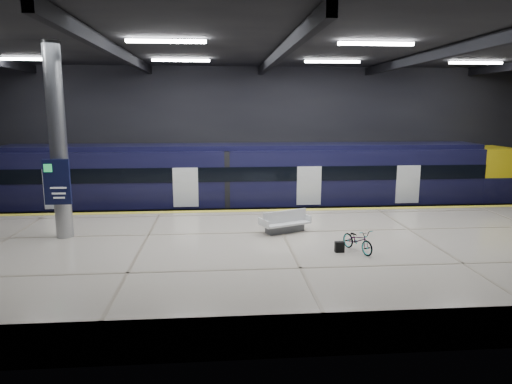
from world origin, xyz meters
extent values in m
plane|color=black|center=(0.00, 0.00, 0.00)|extent=(30.00, 30.00, 0.00)
cube|color=black|center=(0.00, 8.00, 4.00)|extent=(30.00, 0.10, 8.00)
cube|color=black|center=(0.00, -8.00, 4.00)|extent=(30.00, 0.10, 8.00)
cube|color=black|center=(0.00, 0.00, 8.00)|extent=(30.00, 16.00, 0.10)
cube|color=black|center=(-6.00, 0.00, 7.75)|extent=(0.25, 16.00, 0.40)
cube|color=black|center=(0.00, 0.00, 7.75)|extent=(0.25, 16.00, 0.40)
cube|color=black|center=(6.00, 0.00, 7.75)|extent=(0.25, 16.00, 0.40)
cube|color=white|center=(-4.00, -2.00, 7.88)|extent=(2.60, 0.18, 0.10)
cube|color=white|center=(3.00, -2.00, 7.88)|extent=(2.60, 0.18, 0.10)
cube|color=white|center=(-11.00, 4.00, 7.88)|extent=(2.60, 0.18, 0.10)
cube|color=white|center=(-4.00, 4.00, 7.88)|extent=(2.60, 0.18, 0.10)
cube|color=white|center=(3.00, 4.00, 7.88)|extent=(2.60, 0.18, 0.10)
cube|color=white|center=(10.00, 4.00, 7.88)|extent=(2.60, 0.18, 0.10)
cube|color=beige|center=(0.00, -2.50, 0.55)|extent=(30.00, 11.00, 1.10)
cube|color=yellow|center=(0.00, 2.75, 1.11)|extent=(30.00, 0.40, 0.01)
cube|color=gray|center=(0.00, 4.78, 0.08)|extent=(30.00, 0.08, 0.16)
cube|color=gray|center=(0.00, 6.22, 0.08)|extent=(30.00, 0.08, 0.16)
cube|color=black|center=(-0.96, 5.50, 0.55)|extent=(24.00, 2.58, 0.80)
cube|color=black|center=(-0.96, 5.50, 2.33)|extent=(24.00, 2.80, 2.75)
cube|color=black|center=(-0.96, 5.50, 3.82)|extent=(24.00, 2.30, 0.24)
cube|color=black|center=(-0.96, 4.09, 2.60)|extent=(24.00, 0.04, 0.70)
cube|color=white|center=(2.04, 4.08, 2.00)|extent=(1.20, 0.05, 1.90)
cube|color=yellow|center=(12.04, 5.50, 2.33)|extent=(2.00, 2.80, 2.75)
cube|color=black|center=(12.34, 5.50, 2.50)|extent=(1.60, 2.38, 0.80)
cube|color=#595B60|center=(0.11, -1.03, 1.24)|extent=(1.54, 1.00, 0.28)
cube|color=white|center=(0.11, -1.03, 1.45)|extent=(2.00, 1.44, 0.07)
cube|color=white|center=(0.11, -1.03, 1.71)|extent=(1.72, 0.78, 0.46)
cube|color=white|center=(-0.74, -1.39, 1.56)|extent=(0.36, 0.74, 0.28)
cube|color=white|center=(0.96, -0.67, 1.56)|extent=(0.36, 0.74, 0.28)
imported|color=#99999E|center=(2.14, -3.61, 1.49)|extent=(1.03, 1.57, 0.78)
cube|color=black|center=(1.54, -3.61, 1.28)|extent=(0.30, 0.19, 0.35)
cylinder|color=#9EA0A5|center=(-8.00, -1.00, 4.55)|extent=(0.60, 0.60, 6.90)
cube|color=#0E1234|center=(-8.00, -1.42, 3.20)|extent=(0.90, 0.12, 1.60)
camera|label=1|loc=(-2.35, -17.65, 5.73)|focal=32.00mm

